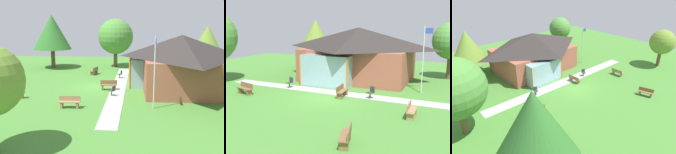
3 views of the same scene
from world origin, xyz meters
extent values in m
plane|color=#478433|center=(0.00, 0.00, 0.00)|extent=(44.00, 44.00, 0.00)
cube|color=#A35642|center=(-0.32, 7.35, 1.45)|extent=(9.37, 6.77, 2.91)
pyramid|color=#2D2826|center=(-0.32, 7.35, 3.85)|extent=(10.37, 7.77, 1.89)
cube|color=#8CB2BF|center=(-1.72, 3.37, 1.31)|extent=(4.21, 1.20, 2.62)
cylinder|color=orange|center=(-3.83, 2.77, 1.31)|extent=(0.12, 0.12, 2.62)
cylinder|color=orange|center=(0.39, 2.77, 1.31)|extent=(0.12, 0.12, 2.62)
cube|color=#ADADA8|center=(0.00, 1.78, 0.01)|extent=(19.80, 2.05, 0.03)
cylinder|color=silver|center=(5.80, 4.39, 2.50)|extent=(0.08, 0.08, 5.01)
cube|color=blue|center=(6.10, 4.39, 4.66)|extent=(0.60, 0.02, 0.40)
cube|color=brown|center=(-6.17, -1.27, 0.45)|extent=(1.56, 0.82, 0.06)
cube|color=brown|center=(-5.64, -1.42, 0.20)|extent=(0.26, 0.43, 0.39)
cube|color=brown|center=(-6.70, -1.13, 0.20)|extent=(0.26, 0.43, 0.39)
cube|color=brown|center=(-6.12, -1.09, 0.66)|extent=(1.46, 0.46, 0.36)
cube|color=brown|center=(3.94, -6.25, 0.45)|extent=(0.83, 1.56, 0.06)
cube|color=brown|center=(4.09, -6.78, 0.20)|extent=(0.43, 0.26, 0.39)
cube|color=brown|center=(3.80, -5.72, 0.20)|extent=(0.43, 0.26, 0.39)
cube|color=brown|center=(4.13, -6.20, 0.66)|extent=(0.46, 1.46, 0.36)
cube|color=#9E7A51|center=(6.05, -1.46, 0.45)|extent=(0.47, 1.51, 0.06)
cube|color=#9E7A51|center=(6.04, -0.91, 0.20)|extent=(0.40, 0.17, 0.39)
cube|color=#9E7A51|center=(6.06, -2.01, 0.20)|extent=(0.40, 0.17, 0.39)
cube|color=#9E7A51|center=(5.86, -1.47, 0.66)|extent=(0.09, 1.50, 0.36)
cube|color=brown|center=(0.78, 0.92, 0.45)|extent=(0.53, 1.52, 0.06)
cube|color=brown|center=(0.75, 1.47, 0.20)|extent=(0.41, 0.18, 0.39)
cube|color=brown|center=(0.82, 0.37, 0.20)|extent=(0.41, 0.18, 0.39)
cube|color=brown|center=(0.59, 0.91, 0.66)|extent=(0.15, 1.50, 0.36)
cube|color=#33383D|center=(2.75, 1.28, 0.44)|extent=(0.60, 0.60, 0.04)
cube|color=#33383D|center=(2.85, 1.45, 0.66)|extent=(0.40, 0.26, 0.40)
cylinder|color=#4C4C51|center=(2.75, 1.28, 0.21)|extent=(0.10, 0.10, 0.42)
cylinder|color=#4C4C51|center=(2.75, 1.28, 0.01)|extent=(0.36, 0.36, 0.02)
cube|color=#33383D|center=(-4.23, 1.72, 0.44)|extent=(0.55, 0.55, 0.04)
cube|color=#33383D|center=(-4.17, 1.91, 0.66)|extent=(0.43, 0.17, 0.40)
cylinder|color=#4C4C51|center=(-4.23, 1.72, 0.21)|extent=(0.10, 0.10, 0.42)
cylinder|color=#4C4C51|center=(-4.23, 1.72, 0.01)|extent=(0.36, 0.36, 0.02)
cylinder|color=brown|center=(7.48, 10.81, 1.15)|extent=(0.45, 0.45, 2.29)
sphere|color=#4C8C38|center=(7.48, 10.81, 3.58)|extent=(3.43, 3.43, 3.43)
cone|color=#2D6B28|center=(-10.50, -7.20, 4.64)|extent=(4.89, 4.89, 4.40)
cylinder|color=brown|center=(-7.01, 11.45, 0.84)|extent=(0.50, 0.50, 1.67)
cone|color=olive|center=(-7.01, 11.45, 3.61)|extent=(4.31, 4.31, 3.88)
cylinder|color=brown|center=(-11.74, 0.93, 1.15)|extent=(0.51, 0.51, 2.29)
sphere|color=#4C8C38|center=(-11.74, 0.93, 4.03)|extent=(4.62, 4.62, 4.62)
cylinder|color=brown|center=(12.65, -3.56, 1.09)|extent=(0.44, 0.44, 2.18)
sphere|color=olive|center=(12.65, -3.56, 3.39)|extent=(3.23, 3.23, 3.23)
camera|label=1|loc=(23.75, 2.56, 5.94)|focal=42.88mm
camera|label=2|loc=(8.21, -16.70, 5.31)|focal=44.26mm
camera|label=3|loc=(-14.75, -13.76, 11.34)|focal=32.87mm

